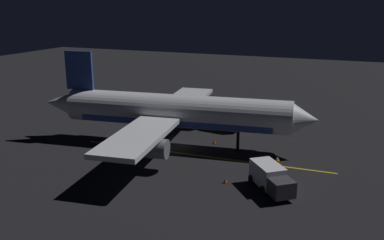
{
  "coord_description": "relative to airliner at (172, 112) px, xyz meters",
  "views": [
    {
      "loc": [
        44.56,
        20.42,
        17.0
      ],
      "look_at": [
        0.0,
        2.0,
        3.5
      ],
      "focal_mm": 39.57,
      "sensor_mm": 36.0,
      "label": 1
    }
  ],
  "objects": [
    {
      "name": "apron_guide_stripe",
      "position": [
        2.06,
        4.56,
        -4.22
      ],
      "size": [
        1.26,
        29.74,
        0.01
      ],
      "primitive_type": "cube",
      "rotation": [
        0.0,
        0.0,
        0.03
      ],
      "color": "gold",
      "rests_on": "ground_plane"
    },
    {
      "name": "ground_plane",
      "position": [
        -0.07,
        0.56,
        -4.33
      ],
      "size": [
        180.0,
        180.0,
        0.2
      ],
      "primitive_type": "cube",
      "color": "black"
    },
    {
      "name": "baggage_truck",
      "position": [
        8.2,
        13.84,
        -2.99
      ],
      "size": [
        5.59,
        5.11,
        2.43
      ],
      "color": "silver",
      "rests_on": "ground_plane"
    },
    {
      "name": "traffic_cone_near_right",
      "position": [
        8.14,
        9.47,
        -3.98
      ],
      "size": [
        0.5,
        0.5,
        0.55
      ],
      "color": "#EA590F",
      "rests_on": "ground_plane"
    },
    {
      "name": "catering_truck",
      "position": [
        -8.72,
        3.47,
        -2.97
      ],
      "size": [
        2.89,
        5.92,
        2.48
      ],
      "color": "maroon",
      "rests_on": "ground_plane"
    },
    {
      "name": "airliner",
      "position": [
        0.0,
        0.0,
        0.0
      ],
      "size": [
        31.45,
        34.31,
        11.18
      ],
      "color": "white",
      "rests_on": "ground_plane"
    },
    {
      "name": "ground_crew_worker",
      "position": [
        3.94,
        13.62,
        -3.34
      ],
      "size": [
        0.4,
        0.4,
        1.74
      ],
      "color": "black",
      "rests_on": "ground_plane"
    },
    {
      "name": "traffic_cone_near_left",
      "position": [
        -2.62,
        4.51,
        -3.98
      ],
      "size": [
        0.5,
        0.5,
        0.55
      ],
      "color": "#EA590F",
      "rests_on": "ground_plane"
    }
  ]
}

